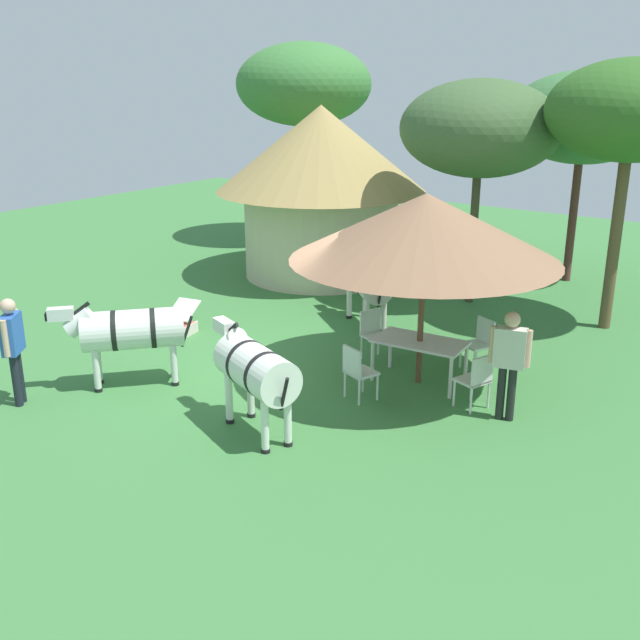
# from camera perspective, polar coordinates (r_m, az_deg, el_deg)

# --- Properties ---
(ground_plane) EXTENTS (36.00, 36.00, 0.00)m
(ground_plane) POSITION_cam_1_polar(r_m,az_deg,el_deg) (12.96, -3.96, -3.97)
(ground_plane) COLOR #3C773C
(thatched_hut) EXTENTS (5.22, 5.22, 4.22)m
(thatched_hut) POSITION_cam_1_polar(r_m,az_deg,el_deg) (18.64, 0.08, 10.75)
(thatched_hut) COLOR beige
(thatched_hut) RESTS_ON ground_plane
(shade_umbrella) EXTENTS (4.33, 4.33, 3.18)m
(shade_umbrella) POSITION_cam_1_polar(r_m,az_deg,el_deg) (11.83, 8.11, 7.11)
(shade_umbrella) COLOR brown
(shade_umbrella) RESTS_ON ground_plane
(patio_dining_table) EXTENTS (1.58, 0.93, 0.74)m
(patio_dining_table) POSITION_cam_1_polar(r_m,az_deg,el_deg) (12.38, 7.70, -1.94)
(patio_dining_table) COLOR silver
(patio_dining_table) RESTS_ON ground_plane
(patio_chair_near_hut) EXTENTS (0.58, 0.57, 0.90)m
(patio_chair_near_hut) POSITION_cam_1_polar(r_m,az_deg,el_deg) (13.18, 12.27, -1.55)
(patio_chair_near_hut) COLOR white
(patio_chair_near_hut) RESTS_ON ground_plane
(patio_chair_near_lawn) EXTENTS (0.55, 0.57, 0.90)m
(patio_chair_near_lawn) POSITION_cam_1_polar(r_m,az_deg,el_deg) (13.37, 4.14, -0.86)
(patio_chair_near_lawn) COLOR silver
(patio_chair_near_lawn) RESTS_ON ground_plane
(patio_chair_east_end) EXTENTS (0.56, 0.55, 0.90)m
(patio_chair_east_end) POSITION_cam_1_polar(r_m,az_deg,el_deg) (11.66, 2.88, -3.82)
(patio_chair_east_end) COLOR silver
(patio_chair_east_end) RESTS_ON ground_plane
(patio_chair_west_end) EXTENTS (0.54, 0.55, 0.90)m
(patio_chair_west_end) POSITION_cam_1_polar(r_m,az_deg,el_deg) (11.58, 11.98, -4.38)
(patio_chair_west_end) COLOR silver
(patio_chair_west_end) RESTS_ON ground_plane
(guest_beside_umbrella) EXTENTS (0.59, 0.32, 1.70)m
(guest_beside_umbrella) POSITION_cam_1_polar(r_m,az_deg,el_deg) (11.16, 14.39, -2.69)
(guest_beside_umbrella) COLOR black
(guest_beside_umbrella) RESTS_ON ground_plane
(standing_watcher) EXTENTS (0.46, 0.50, 1.72)m
(standing_watcher) POSITION_cam_1_polar(r_m,az_deg,el_deg) (12.26, -22.61, -1.55)
(standing_watcher) COLOR black
(standing_watcher) RESTS_ON ground_plane
(striped_lounge_chair) EXTENTS (0.69, 0.91, 0.60)m
(striped_lounge_chair) POSITION_cam_1_polar(r_m,az_deg,el_deg) (14.98, -10.81, -0.08)
(striped_lounge_chair) COLOR #CA544D
(striped_lounge_chair) RESTS_ON ground_plane
(zebra_nearest_camera) EXTENTS (2.01, 1.13, 1.53)m
(zebra_nearest_camera) POSITION_cam_1_polar(r_m,az_deg,el_deg) (10.47, -5.08, -3.75)
(zebra_nearest_camera) COLOR silver
(zebra_nearest_camera) RESTS_ON ground_plane
(zebra_by_umbrella) EXTENTS (1.72, 1.85, 1.49)m
(zebra_by_umbrella) POSITION_cam_1_polar(r_m,az_deg,el_deg) (12.46, -14.48, -0.78)
(zebra_by_umbrella) COLOR silver
(zebra_by_umbrella) RESTS_ON ground_plane
(zebra_toward_hut) EXTENTS (1.76, 1.48, 1.48)m
(zebra_toward_hut) POSITION_cam_1_polar(r_m,az_deg,el_deg) (15.07, 3.54, 3.08)
(zebra_toward_hut) COLOR silver
(zebra_toward_hut) RESTS_ON ground_plane
(acacia_tree_behind_hut) EXTENTS (3.42, 3.42, 4.85)m
(acacia_tree_behind_hut) POSITION_cam_1_polar(r_m,az_deg,el_deg) (16.50, 12.25, 14.20)
(acacia_tree_behind_hut) COLOR #423E2A
(acacia_tree_behind_hut) RESTS_ON ground_plane
(acacia_tree_left_background) EXTENTS (3.18, 3.18, 5.24)m
(acacia_tree_left_background) POSITION_cam_1_polar(r_m,az_deg,el_deg) (15.46, 22.90, 14.58)
(acacia_tree_left_background) COLOR brown
(acacia_tree_left_background) RESTS_ON ground_plane
(acacia_tree_right_background) EXTENTS (3.96, 3.96, 5.82)m
(acacia_tree_right_background) POSITION_cam_1_polar(r_m,az_deg,el_deg) (22.63, -1.26, 17.67)
(acacia_tree_right_background) COLOR #4E2D2B
(acacia_tree_right_background) RESTS_ON ground_plane
(acacia_tree_far_lawn) EXTENTS (3.57, 3.57, 5.03)m
(acacia_tree_far_lawn) POSITION_cam_1_polar(r_m,az_deg,el_deg) (18.98, 19.67, 14.46)
(acacia_tree_far_lawn) COLOR brown
(acacia_tree_far_lawn) RESTS_ON ground_plane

